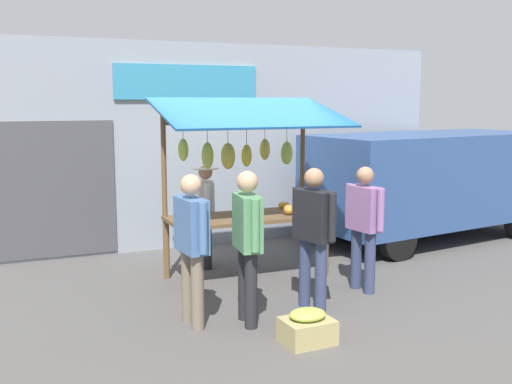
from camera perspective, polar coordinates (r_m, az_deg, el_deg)
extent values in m
plane|color=#514F4C|center=(8.67, -0.80, -7.93)|extent=(40.00, 40.00, 0.00)
cube|color=#8C939E|center=(10.41, -5.50, 4.32)|extent=(9.00, 0.25, 3.40)
cube|color=teal|center=(10.18, -6.43, 10.13)|extent=(2.40, 0.06, 0.56)
cube|color=#47474C|center=(9.87, -18.45, 0.19)|extent=(1.90, 0.04, 2.10)
cube|color=brown|center=(8.46, -0.81, -2.37)|extent=(2.20, 0.90, 0.05)
cylinder|color=brown|center=(7.86, -6.75, -6.57)|extent=(0.06, 0.06, 0.83)
cylinder|color=brown|center=(8.67, 6.58, -5.14)|extent=(0.06, 0.06, 0.83)
cylinder|color=brown|center=(8.59, -8.26, -5.30)|extent=(0.06, 0.06, 0.83)
cylinder|color=brown|center=(9.33, 4.19, -4.12)|extent=(0.06, 0.06, 0.83)
cylinder|color=brown|center=(8.45, -8.52, -0.28)|extent=(0.07, 0.07, 2.35)
cylinder|color=brown|center=(9.22, 4.32, 0.52)|extent=(0.07, 0.07, 2.35)
cylinder|color=brown|center=(8.69, -1.85, 6.51)|extent=(2.12, 0.06, 0.06)
cube|color=#19518C|center=(8.18, -0.42, 7.44)|extent=(2.50, 1.46, 0.39)
cylinder|color=brown|center=(8.98, 2.89, 5.65)|extent=(0.01, 0.01, 0.29)
ellipsoid|color=#B2CC4C|center=(9.00, 2.87, 3.65)|extent=(0.27, 0.27, 0.34)
cylinder|color=brown|center=(8.88, 0.83, 5.77)|extent=(0.01, 0.01, 0.24)
ellipsoid|color=gold|center=(8.90, 0.83, 4.00)|extent=(0.23, 0.24, 0.31)
cylinder|color=brown|center=(8.70, -0.89, 5.48)|extent=(0.01, 0.01, 0.31)
ellipsoid|color=yellow|center=(8.73, -0.88, 3.42)|extent=(0.21, 0.19, 0.32)
cylinder|color=brown|center=(8.59, -2.64, 5.54)|extent=(0.01, 0.01, 0.28)
ellipsoid|color=gold|center=(8.61, -2.62, 3.36)|extent=(0.27, 0.27, 0.38)
cylinder|color=brown|center=(8.51, -4.56, 5.55)|extent=(0.01, 0.01, 0.27)
ellipsoid|color=#B2CC4C|center=(8.53, -4.54, 3.39)|extent=(0.18, 0.15, 0.38)
cylinder|color=brown|center=(8.39, -6.82, 5.68)|extent=(0.01, 0.01, 0.21)
ellipsoid|color=#B2CC4C|center=(8.40, -6.79, 3.92)|extent=(0.19, 0.19, 0.31)
ellipsoid|color=orange|center=(8.53, 3.04, -1.65)|extent=(0.22, 0.26, 0.14)
ellipsoid|color=gold|center=(9.02, 2.63, -1.21)|extent=(0.21, 0.21, 0.10)
cylinder|color=#232328|center=(9.25, -4.72, -4.49)|extent=(0.14, 0.14, 0.75)
cylinder|color=#232328|center=(9.01, -4.59, -4.85)|extent=(0.14, 0.14, 0.75)
cube|color=silver|center=(9.01, -4.71, -0.69)|extent=(0.32, 0.49, 0.53)
cylinder|color=silver|center=(9.29, -4.85, -0.28)|extent=(0.09, 0.09, 0.49)
cylinder|color=silver|center=(8.72, -4.55, -0.85)|extent=(0.09, 0.09, 0.49)
sphere|color=#A87A5B|center=(8.95, -4.74, 1.83)|extent=(0.21, 0.21, 0.21)
cylinder|color=beige|center=(8.94, -4.74, 2.23)|extent=(0.39, 0.39, 0.02)
cylinder|color=navy|center=(7.99, 10.56, -6.51)|extent=(0.14, 0.14, 0.80)
cylinder|color=navy|center=(8.18, 9.31, -6.11)|extent=(0.14, 0.14, 0.80)
cube|color=#93669E|center=(7.94, 10.05, -1.51)|extent=(0.28, 0.51, 0.57)
cylinder|color=#93669E|center=(7.71, 11.53, -1.67)|extent=(0.09, 0.09, 0.52)
cylinder|color=#93669E|center=(8.16, 8.67, -1.04)|extent=(0.09, 0.09, 0.52)
sphere|color=#A87A5B|center=(7.88, 10.13, 1.54)|extent=(0.22, 0.22, 0.22)
cylinder|color=#232328|center=(6.69, -0.48, -9.14)|extent=(0.14, 0.14, 0.85)
cylinder|color=#232328|center=(6.95, -1.10, -8.46)|extent=(0.14, 0.14, 0.85)
cube|color=#518C5B|center=(6.64, -0.81, -2.84)|extent=(0.29, 0.54, 0.60)
cylinder|color=#518C5B|center=(6.34, -0.07, -3.16)|extent=(0.09, 0.09, 0.55)
cylinder|color=#518C5B|center=(6.94, -1.48, -2.15)|extent=(0.09, 0.09, 0.55)
sphere|color=tan|center=(6.57, -0.81, 0.98)|extent=(0.23, 0.23, 0.23)
cylinder|color=navy|center=(7.21, 6.05, -7.93)|extent=(0.14, 0.14, 0.84)
cylinder|color=navy|center=(7.41, 4.57, -7.46)|extent=(0.14, 0.14, 0.84)
cube|color=black|center=(7.15, 5.38, -2.19)|extent=(0.33, 0.54, 0.59)
cylinder|color=black|center=(6.92, 7.12, -2.37)|extent=(0.09, 0.09, 0.54)
cylinder|color=black|center=(7.37, 3.75, -1.65)|extent=(0.09, 0.09, 0.54)
sphere|color=#A87A5B|center=(7.08, 5.43, 1.32)|extent=(0.23, 0.23, 0.23)
cylinder|color=#726656|center=(6.68, -5.47, -9.27)|extent=(0.14, 0.14, 0.83)
cylinder|color=#726656|center=(6.93, -6.38, -8.65)|extent=(0.14, 0.14, 0.83)
cube|color=#476B9E|center=(6.63, -6.03, -3.09)|extent=(0.26, 0.52, 0.59)
cylinder|color=#476B9E|center=(6.34, -4.95, -3.39)|extent=(0.09, 0.09, 0.54)
cylinder|color=#476B9E|center=(6.91, -7.03, -2.44)|extent=(0.09, 0.09, 0.54)
sphere|color=tan|center=(6.55, -6.09, 0.67)|extent=(0.23, 0.23, 0.23)
cube|color=#2D4C84|center=(11.23, 15.70, 1.30)|extent=(4.62, 2.45, 1.55)
cube|color=black|center=(10.27, 10.74, 2.39)|extent=(1.65, 1.99, 0.68)
cylinder|color=black|center=(9.72, 13.10, -4.32)|extent=(0.68, 0.27, 0.66)
cylinder|color=black|center=(10.94, 6.97, -2.74)|extent=(0.68, 0.27, 0.66)
cylinder|color=black|center=(12.99, 17.36, -1.29)|extent=(0.68, 0.27, 0.66)
cube|color=tan|center=(6.42, 4.80, -12.78)|extent=(0.52, 0.43, 0.25)
ellipsoid|color=#B2CC4C|center=(6.36, 4.82, -11.30)|extent=(0.39, 0.31, 0.12)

